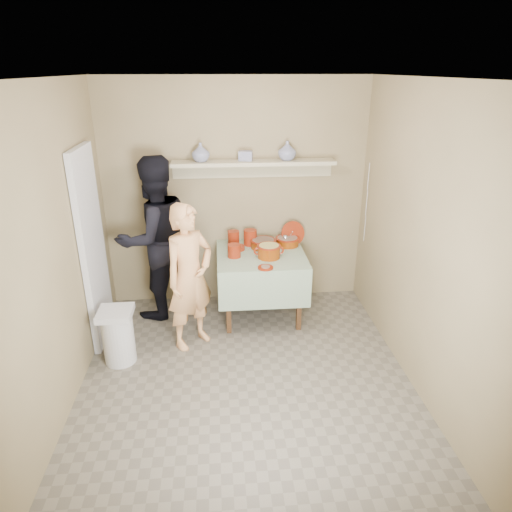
{
  "coord_description": "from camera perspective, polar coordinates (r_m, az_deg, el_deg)",
  "views": [
    {
      "loc": [
        -0.21,
        -3.38,
        2.67
      ],
      "look_at": [
        0.15,
        0.75,
        0.95
      ],
      "focal_mm": 32.0,
      "sensor_mm": 36.0,
      "label": 1
    }
  ],
  "objects": [
    {
      "name": "serving_table",
      "position": [
        5.1,
        0.6,
        -0.89
      ],
      "size": [
        0.97,
        0.97,
        0.76
      ],
      "color": "#4C2D16",
      "rests_on": "ground"
    },
    {
      "name": "cazuela_meat_b",
      "position": [
        5.27,
        3.95,
        1.93
      ],
      "size": [
        0.28,
        0.28,
        0.1
      ],
      "color": "#692504",
      "rests_on": "serving_table"
    },
    {
      "name": "ladle",
      "position": [
        5.22,
        3.75,
        2.34
      ],
      "size": [
        0.08,
        0.26,
        0.19
      ],
      "color": "silver",
      "rests_on": "cazuela_meat_b"
    },
    {
      "name": "propped_lid",
      "position": [
        5.33,
        4.63,
        2.86
      ],
      "size": [
        0.3,
        0.17,
        0.27
      ],
      "primitive_type": "cylinder",
      "rotation": [
        1.22,
        0.0,
        0.2
      ],
      "color": "maroon",
      "rests_on": "serving_table"
    },
    {
      "name": "ceramic_box",
      "position": [
        5.1,
        -1.3,
        12.41
      ],
      "size": [
        0.17,
        0.13,
        0.11
      ],
      "primitive_type": "cube",
      "rotation": [
        0.0,
        0.0,
        -0.21
      ],
      "color": "navy",
      "rests_on": "wall_shelf"
    },
    {
      "name": "cazuela_rice",
      "position": [
        4.91,
        1.62,
        0.72
      ],
      "size": [
        0.33,
        0.25,
        0.14
      ],
      "color": "#692504",
      "rests_on": "serving_table"
    },
    {
      "name": "empty_bowl",
      "position": [
        5.15,
        -2.3,
        1.03
      ],
      "size": [
        0.16,
        0.16,
        0.05
      ],
      "primitive_type": "cylinder",
      "color": "maroon",
      "rests_on": "serving_table"
    },
    {
      "name": "tile_panel",
      "position": [
        4.8,
        -19.73,
        0.82
      ],
      "size": [
        0.06,
        0.7,
        2.0
      ],
      "primitive_type": "cube",
      "color": "silver",
      "rests_on": "ground"
    },
    {
      "name": "cazuela_meat_a",
      "position": [
        5.19,
        0.9,
        1.65
      ],
      "size": [
        0.3,
        0.3,
        0.1
      ],
      "color": "#692504",
      "rests_on": "serving_table"
    },
    {
      "name": "wall_shelf",
      "position": [
        5.14,
        -0.33,
        11.37
      ],
      "size": [
        1.8,
        0.25,
        0.21
      ],
      "color": "#B9AF89",
      "rests_on": "room_shell"
    },
    {
      "name": "vase_right",
      "position": [
        5.14,
        3.92,
        13.02
      ],
      "size": [
        0.24,
        0.24,
        0.21
      ],
      "primitive_type": "imported",
      "rotation": [
        0.0,
        0.0,
        -0.24
      ],
      "color": "navy",
      "rests_on": "wall_shelf"
    },
    {
      "name": "person_cook",
      "position": [
        4.55,
        -8.28,
        -2.64
      ],
      "size": [
        0.65,
        0.63,
        1.5
      ],
      "primitive_type": "imported",
      "rotation": [
        0.0,
        0.0,
        0.71
      ],
      "color": "tan",
      "rests_on": "ground"
    },
    {
      "name": "plate_stack_b",
      "position": [
        5.27,
        -0.72,
        2.34
      ],
      "size": [
        0.15,
        0.15,
        0.18
      ],
      "primitive_type": "cylinder",
      "color": "maroon",
      "rests_on": "serving_table"
    },
    {
      "name": "vase_left",
      "position": [
        5.07,
        -6.94,
        12.75
      ],
      "size": [
        0.26,
        0.26,
        0.2
      ],
      "primitive_type": "imported",
      "rotation": [
        0.0,
        0.0,
        0.47
      ],
      "color": "navy",
      "rests_on": "wall_shelf"
    },
    {
      "name": "room_shell",
      "position": [
        3.55,
        -1.37,
        5.16
      ],
      "size": [
        3.04,
        3.54,
        2.62
      ],
      "color": "#918059",
      "rests_on": "ground"
    },
    {
      "name": "electrical_cord",
      "position": [
        5.33,
        13.66,
        6.46
      ],
      "size": [
        0.01,
        0.05,
        0.9
      ],
      "color": "silver",
      "rests_on": "wall_shelf"
    },
    {
      "name": "plate_stack_a",
      "position": [
        5.25,
        -2.83,
        2.21
      ],
      "size": [
        0.13,
        0.13,
        0.18
      ],
      "primitive_type": "cylinder",
      "color": "maroon",
      "rests_on": "serving_table"
    },
    {
      "name": "front_plate",
      "position": [
        4.67,
        1.2,
        -1.44
      ],
      "size": [
        0.16,
        0.16,
        0.03
      ],
      "color": "maroon",
      "rests_on": "serving_table"
    },
    {
      "name": "person_helper",
      "position": [
        5.16,
        -12.49,
        2.1
      ],
      "size": [
        1.13,
        1.08,
        1.83
      ],
      "primitive_type": "imported",
      "rotation": [
        0.0,
        0.0,
        -2.53
      ],
      "color": "black",
      "rests_on": "ground"
    },
    {
      "name": "trash_bin",
      "position": [
        4.64,
        -16.85,
        -9.52
      ],
      "size": [
        0.32,
        0.32,
        0.56
      ],
      "color": "silver",
      "rests_on": "ground"
    },
    {
      "name": "ground",
      "position": [
        4.31,
        -1.16,
        -15.73
      ],
      "size": [
        3.5,
        3.5,
        0.0
      ],
      "primitive_type": "plane",
      "color": "#6A6253",
      "rests_on": "ground"
    },
    {
      "name": "bowl_stack",
      "position": [
        4.94,
        -2.75,
        0.66
      ],
      "size": [
        0.14,
        0.14,
        0.14
      ],
      "primitive_type": "cylinder",
      "color": "maroon",
      "rests_on": "serving_table"
    }
  ]
}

